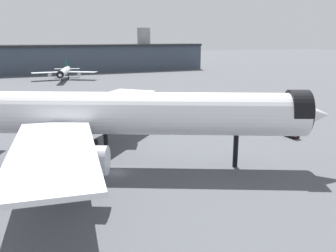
% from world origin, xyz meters
% --- Properties ---
extents(ground, '(900.00, 900.00, 0.00)m').
position_xyz_m(ground, '(0.00, 0.00, 0.00)').
color(ground, '#4C4F54').
extents(airliner_near_gate, '(67.35, 60.13, 20.48)m').
position_xyz_m(airliner_near_gate, '(1.14, 3.15, 9.02)').
color(airliner_near_gate, white).
rests_on(airliner_near_gate, ground).
extents(airliner_far_taxiway, '(32.46, 36.04, 9.63)m').
position_xyz_m(airliner_far_taxiway, '(3.75, 131.48, 4.24)').
color(airliner_far_taxiway, silver).
rests_on(airliner_far_taxiway, ground).
extents(terminal_building, '(226.49, 30.57, 27.11)m').
position_xyz_m(terminal_building, '(-15.21, 174.81, 8.61)').
color(terminal_building, '#3D4756').
rests_on(terminal_building, ground).
extents(baggage_tug_wing, '(1.99, 3.26, 1.85)m').
position_xyz_m(baggage_tug_wing, '(40.90, 6.16, 0.97)').
color(baggage_tug_wing, black).
rests_on(baggage_tug_wing, ground).
extents(baggage_cart_trailing, '(2.34, 2.68, 1.82)m').
position_xyz_m(baggage_cart_trailing, '(-6.66, 44.10, 0.98)').
color(baggage_cart_trailing, black).
rests_on(baggage_cart_trailing, ground).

